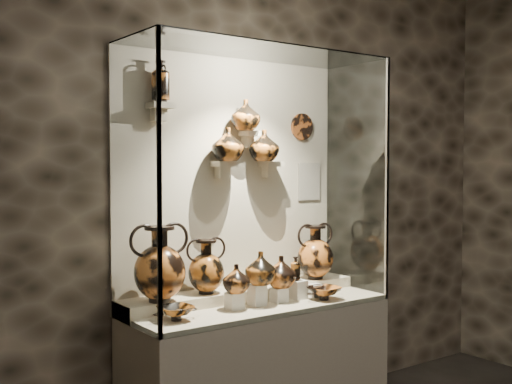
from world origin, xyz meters
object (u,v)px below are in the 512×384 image
jug_b (260,268)px  kylix_right (324,292)px  jug_a (236,279)px  amphora_mid (206,266)px  lekythos_small (295,267)px  ovoid_vase_b (245,115)px  amphora_left (160,264)px  kylix_left (176,312)px  ovoid_vase_a (228,144)px  amphora_right (315,252)px  jug_c (281,272)px  ovoid_vase_c (264,146)px  lekythos_tall (161,79)px

jug_b → kylix_right: bearing=11.1°
jug_a → amphora_mid: bearing=99.6°
lekythos_small → ovoid_vase_b: bearing=119.6°
amphora_left → kylix_left: amphora_left is taller
jug_a → ovoid_vase_a: bearing=57.5°
amphora_right → ovoid_vase_a: size_ratio=1.77×
kylix_left → kylix_right: 1.03m
jug_c → ovoid_vase_c: (0.05, 0.24, 0.80)m
amphora_mid → lekythos_small: size_ratio=1.92×
ovoid_vase_a → ovoid_vase_b: size_ratio=1.07×
lekythos_tall → ovoid_vase_a: lekythos_tall is taller
kylix_left → ovoid_vase_a: 1.12m
amphora_left → kylix_right: (1.02, -0.28, -0.24)m
jug_c → kylix_right: size_ratio=0.77×
amphora_left → ovoid_vase_c: size_ratio=2.13×
amphora_left → ovoid_vase_b: (0.67, 0.08, 0.89)m
kylix_right → ovoid_vase_a: ovoid_vase_a is taller
jug_a → ovoid_vase_b: ovoid_vase_b is taller
amphora_left → jug_b: bearing=-27.8°
amphora_right → jug_b: (-0.62, -0.20, -0.03)m
amphora_mid → ovoid_vase_b: bearing=2.5°
kylix_right → ovoid_vase_c: ovoid_vase_c is taller
jug_b → jug_c: size_ratio=1.02×
amphora_left → lekythos_small: (0.89, -0.16, -0.08)m
kylix_left → kylix_right: size_ratio=0.96×
jug_b → ovoid_vase_c: bearing=74.5°
amphora_right → jug_c: size_ratio=1.88×
amphora_left → jug_b: (0.60, -0.18, -0.06)m
lekythos_small → lekythos_tall: bearing=147.7°
amphora_left → jug_a: size_ratio=2.58×
amphora_left → amphora_right: bearing=-10.0°
amphora_right → ovoid_vase_c: bearing=149.1°
kylix_left → kylix_right: (1.03, -0.08, 0.00)m
amphora_left → kylix_left: (-0.01, -0.20, -0.24)m
lekythos_tall → amphora_mid: bearing=-11.1°
lekythos_small → kylix_left: lekythos_small is taller
amphora_mid → kylix_right: 0.78m
jug_c → lekythos_small: 0.13m
jug_a → lekythos_small: (0.48, 0.02, 0.02)m
lekythos_small → jug_c: bearing=170.1°
kylix_left → ovoid_vase_a: size_ratio=1.17×
amphora_mid → lekythos_tall: lekythos_tall is taller
kylix_right → jug_a: bearing=173.4°
ovoid_vase_a → ovoid_vase_c: ovoid_vase_a is taller
jug_c → ovoid_vase_b: 1.03m
lekythos_tall → ovoid_vase_c: bearing=2.1°
amphora_left → jug_b: 0.62m
amphora_left → lekythos_tall: 1.09m
jug_a → kylix_left: bearing=174.4°
amphora_mid → lekythos_small: bearing=-24.2°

